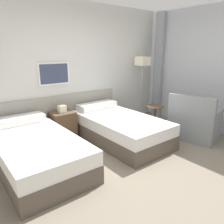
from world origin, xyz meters
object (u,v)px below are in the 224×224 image
(bed_near_door, at_px, (35,151))
(floor_lamp, at_px, (142,66))
(bed_near_window, at_px, (119,128))
(nightstand, at_px, (63,125))
(armchair, at_px, (194,124))
(side_table, at_px, (155,115))

(bed_near_door, bearing_deg, floor_lamp, 13.31)
(bed_near_window, xyz_separation_m, floor_lamp, (1.34, 0.71, 1.10))
(nightstand, height_order, floor_lamp, floor_lamp)
(nightstand, distance_m, armchair, 2.63)
(bed_near_door, relative_size, nightstand, 2.94)
(side_table, bearing_deg, bed_near_window, 166.35)
(floor_lamp, bearing_deg, bed_near_window, -152.07)
(bed_near_window, height_order, armchair, armchair)
(side_table, distance_m, armchair, 0.80)
(armchair, bearing_deg, side_table, 18.30)
(bed_near_door, bearing_deg, armchair, -16.84)
(floor_lamp, bearing_deg, side_table, -119.21)
(nightstand, bearing_deg, bed_near_window, -42.31)
(nightstand, bearing_deg, side_table, -29.98)
(side_table, bearing_deg, armchair, -58.84)
(nightstand, xyz_separation_m, floor_lamp, (2.17, -0.05, 1.07))
(floor_lamp, relative_size, side_table, 2.58)
(bed_near_window, distance_m, armchair, 1.52)
(bed_near_window, bearing_deg, nightstand, 137.69)
(armchair, bearing_deg, nightstand, 38.83)
(bed_near_door, relative_size, armchair, 2.01)
(side_table, height_order, armchair, armchair)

